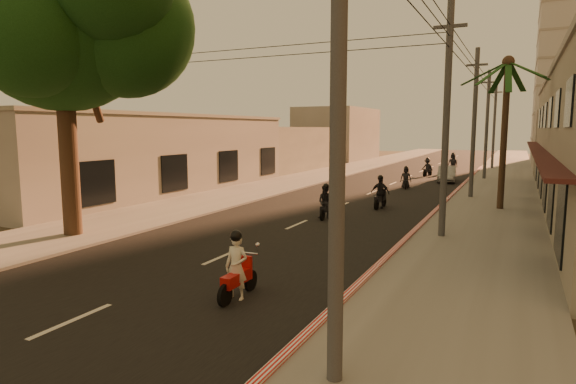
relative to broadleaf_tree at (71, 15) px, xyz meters
The scene contains 18 objects.
ground 10.96m from the broadleaf_tree, 17.97° to the right, with size 160.00×160.00×0.00m, color #383023.
road 20.84m from the broadleaf_tree, 69.68° to the left, with size 10.00×140.00×0.02m, color black.
sidewalk_right 24.26m from the broadleaf_tree, 51.68° to the left, with size 5.00×140.00×0.12m, color slate.
sidewalk_left 19.76m from the broadleaf_tree, 92.85° to the left, with size 5.00×140.00×0.12m, color slate.
curb_stripe 19.30m from the broadleaf_tree, 47.67° to the left, with size 0.20×60.00×0.20m, color red.
left_building 15.15m from the broadleaf_tree, 121.87° to the left, with size 8.20×24.20×5.20m.
broadleaf_tree is the anchor object (origin of this frame).
palm_tree 20.18m from the broadleaf_tree, 43.48° to the left, with size 5.00×5.00×8.20m.
utility_poles 22.06m from the broadleaf_tree, 54.34° to the left, with size 1.20×48.26×9.00m.
filler_left_near 33.30m from the broadleaf_tree, 103.06° to the left, with size 8.00×14.00×4.40m, color #9B948C.
filler_left_far 50.64m from the broadleaf_tree, 98.43° to the left, with size 8.00×14.00×7.00m, color #9B948C.
scooter_red 12.43m from the broadleaf_tree, 19.91° to the right, with size 0.68×1.81×1.78m.
scooter_mid_a 13.12m from the broadleaf_tree, 47.06° to the left, with size 0.88×1.74×1.70m.
scooter_mid_b 16.60m from the broadleaf_tree, 53.44° to the left, with size 1.04×1.85×1.81m.
scooter_far_a 23.82m from the broadleaf_tree, 68.70° to the left, with size 0.96×1.64×1.63m.
scooter_far_b 32.87m from the broadleaf_tree, 75.54° to the left, with size 1.33×1.70×1.70m.
parked_car 29.80m from the broadleaf_tree, 69.19° to the left, with size 1.75×3.98×1.27m, color gray.
scooter_far_c 37.32m from the broadleaf_tree, 74.72° to the left, with size 1.02×2.01×1.98m.
Camera 1 is at (8.77, -11.13, 4.26)m, focal length 30.00 mm.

